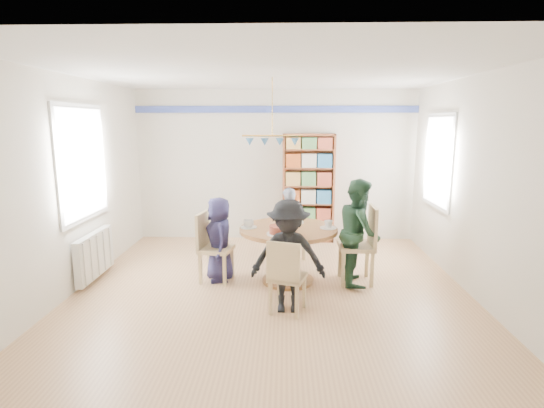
{
  "coord_description": "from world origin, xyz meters",
  "views": [
    {
      "loc": [
        0.17,
        -5.16,
        2.12
      ],
      "look_at": [
        0.0,
        0.4,
        1.05
      ],
      "focal_mm": 28.0,
      "sensor_mm": 36.0,
      "label": 1
    }
  ],
  "objects_px": {
    "person_left": "(219,239)",
    "chair_near": "(286,274)",
    "dining_table": "(288,242)",
    "bookshelf": "(308,189)",
    "chair_right": "(363,241)",
    "person_right": "(359,232)",
    "chair_far": "(290,229)",
    "person_far": "(288,224)",
    "radiator": "(95,255)",
    "chair_left": "(210,244)",
    "person_near": "(288,256)"
  },
  "relations": [
    {
      "from": "person_left",
      "to": "chair_near",
      "type": "bearing_deg",
      "value": 21.9
    },
    {
      "from": "dining_table",
      "to": "bookshelf",
      "type": "distance_m",
      "value": 2.11
    },
    {
      "from": "dining_table",
      "to": "chair_right",
      "type": "xyz_separation_m",
      "value": [
        0.99,
        0.03,
        0.02
      ]
    },
    {
      "from": "person_right",
      "to": "dining_table",
      "type": "bearing_deg",
      "value": 93.38
    },
    {
      "from": "person_left",
      "to": "person_right",
      "type": "height_order",
      "value": "person_right"
    },
    {
      "from": "chair_far",
      "to": "person_far",
      "type": "bearing_deg",
      "value": -100.88
    },
    {
      "from": "radiator",
      "to": "chair_near",
      "type": "xyz_separation_m",
      "value": [
        2.6,
        -0.99,
        0.12
      ]
    },
    {
      "from": "chair_left",
      "to": "person_left",
      "type": "relative_size",
      "value": 0.82
    },
    {
      "from": "chair_right",
      "to": "chair_far",
      "type": "distance_m",
      "value": 1.42
    },
    {
      "from": "chair_left",
      "to": "chair_far",
      "type": "height_order",
      "value": "chair_left"
    },
    {
      "from": "chair_right",
      "to": "bookshelf",
      "type": "relative_size",
      "value": 0.54
    },
    {
      "from": "chair_far",
      "to": "bookshelf",
      "type": "distance_m",
      "value": 1.14
    },
    {
      "from": "dining_table",
      "to": "chair_right",
      "type": "height_order",
      "value": "chair_right"
    },
    {
      "from": "dining_table",
      "to": "person_left",
      "type": "height_order",
      "value": "person_left"
    },
    {
      "from": "dining_table",
      "to": "chair_near",
      "type": "bearing_deg",
      "value": -91.92
    },
    {
      "from": "chair_near",
      "to": "chair_left",
      "type": "bearing_deg",
      "value": 135.32
    },
    {
      "from": "person_left",
      "to": "dining_table",
      "type": "bearing_deg",
      "value": 68.13
    },
    {
      "from": "radiator",
      "to": "chair_right",
      "type": "height_order",
      "value": "chair_right"
    },
    {
      "from": "person_right",
      "to": "person_far",
      "type": "distance_m",
      "value": 1.32
    },
    {
      "from": "radiator",
      "to": "person_left",
      "type": "height_order",
      "value": "person_left"
    },
    {
      "from": "person_right",
      "to": "chair_right",
      "type": "bearing_deg",
      "value": -60.65
    },
    {
      "from": "chair_right",
      "to": "chair_near",
      "type": "distance_m",
      "value": 1.45
    },
    {
      "from": "bookshelf",
      "to": "chair_left",
      "type": "bearing_deg",
      "value": -124.95
    },
    {
      "from": "person_near",
      "to": "person_left",
      "type": "bearing_deg",
      "value": 134.37
    },
    {
      "from": "chair_near",
      "to": "person_left",
      "type": "bearing_deg",
      "value": 131.07
    },
    {
      "from": "radiator",
      "to": "chair_near",
      "type": "height_order",
      "value": "chair_near"
    },
    {
      "from": "radiator",
      "to": "person_right",
      "type": "xyz_separation_m",
      "value": [
        3.57,
        -0.01,
        0.35
      ]
    },
    {
      "from": "person_right",
      "to": "person_far",
      "type": "bearing_deg",
      "value": 48.34
    },
    {
      "from": "chair_left",
      "to": "person_near",
      "type": "xyz_separation_m",
      "value": [
        1.04,
        -0.92,
        0.13
      ]
    },
    {
      "from": "chair_left",
      "to": "person_far",
      "type": "xyz_separation_m",
      "value": [
        1.06,
        0.91,
        0.06
      ]
    },
    {
      "from": "chair_near",
      "to": "person_near",
      "type": "distance_m",
      "value": 0.19
    },
    {
      "from": "chair_far",
      "to": "bookshelf",
      "type": "bearing_deg",
      "value": 71.09
    },
    {
      "from": "chair_left",
      "to": "person_right",
      "type": "bearing_deg",
      "value": -0.56
    },
    {
      "from": "dining_table",
      "to": "person_far",
      "type": "height_order",
      "value": "person_far"
    },
    {
      "from": "chair_near",
      "to": "bookshelf",
      "type": "bearing_deg",
      "value": 82.45
    },
    {
      "from": "chair_left",
      "to": "chair_near",
      "type": "height_order",
      "value": "chair_left"
    },
    {
      "from": "chair_right",
      "to": "bookshelf",
      "type": "distance_m",
      "value": 2.14
    },
    {
      "from": "chair_right",
      "to": "person_right",
      "type": "distance_m",
      "value": 0.15
    },
    {
      "from": "dining_table",
      "to": "chair_right",
      "type": "relative_size",
      "value": 1.25
    },
    {
      "from": "person_far",
      "to": "person_left",
      "type": "bearing_deg",
      "value": 44.07
    },
    {
      "from": "person_left",
      "to": "person_near",
      "type": "distance_m",
      "value": 1.32
    },
    {
      "from": "chair_right",
      "to": "person_far",
      "type": "distance_m",
      "value": 1.34
    },
    {
      "from": "chair_far",
      "to": "chair_near",
      "type": "distance_m",
      "value": 2.05
    },
    {
      "from": "chair_far",
      "to": "person_far",
      "type": "distance_m",
      "value": 0.18
    },
    {
      "from": "chair_right",
      "to": "person_far",
      "type": "bearing_deg",
      "value": 137.61
    },
    {
      "from": "chair_far",
      "to": "person_near",
      "type": "bearing_deg",
      "value": -91.2
    },
    {
      "from": "chair_near",
      "to": "person_left",
      "type": "height_order",
      "value": "person_left"
    },
    {
      "from": "chair_near",
      "to": "person_far",
      "type": "distance_m",
      "value": 1.92
    },
    {
      "from": "chair_near",
      "to": "person_left",
      "type": "xyz_separation_m",
      "value": [
        -0.9,
        1.03,
        0.1
      ]
    },
    {
      "from": "person_far",
      "to": "bookshelf",
      "type": "distance_m",
      "value": 1.23
    }
  ]
}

